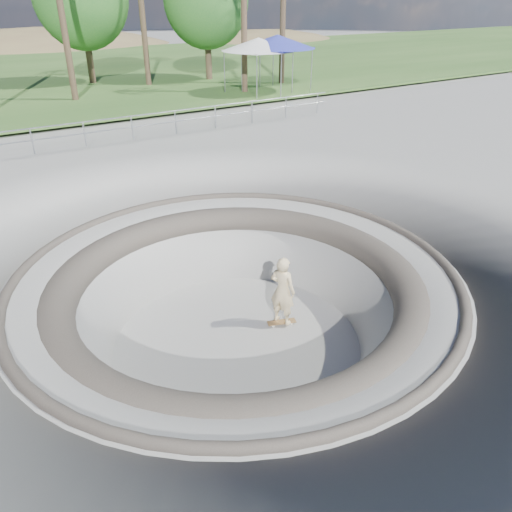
% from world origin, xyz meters
% --- Properties ---
extents(ground, '(180.00, 180.00, 0.00)m').
position_xyz_m(ground, '(0.00, 0.00, 0.00)').
color(ground, gray).
rests_on(ground, ground).
extents(skate_bowl, '(14.00, 14.00, 4.10)m').
position_xyz_m(skate_bowl, '(0.00, 0.00, -1.83)').
color(skate_bowl, gray).
rests_on(skate_bowl, ground).
extents(grass_strip, '(180.00, 36.00, 0.12)m').
position_xyz_m(grass_strip, '(0.00, 34.00, 0.22)').
color(grass_strip, '#2F5421').
rests_on(grass_strip, ground).
extents(distant_hills, '(103.20, 45.00, 28.60)m').
position_xyz_m(distant_hills, '(3.78, 57.17, -7.02)').
color(distant_hills, brown).
rests_on(distant_hills, ground).
extents(safety_railing, '(25.00, 0.06, 1.03)m').
position_xyz_m(safety_railing, '(0.00, 12.00, 0.69)').
color(safety_railing, '#94989D').
rests_on(safety_railing, ground).
extents(skateboard, '(0.77, 0.45, 0.08)m').
position_xyz_m(skateboard, '(1.32, -0.04, -1.84)').
color(skateboard, olive).
rests_on(skateboard, ground).
extents(skater, '(0.69, 0.81, 1.87)m').
position_xyz_m(skater, '(1.32, -0.04, -0.89)').
color(skater, beige).
rests_on(skater, skateboard).
extents(canopy_white, '(6.12, 6.12, 3.14)m').
position_xyz_m(canopy_white, '(12.37, 18.21, 3.03)').
color(canopy_white, '#94989D').
rests_on(canopy_white, ground).
extents(canopy_blue, '(6.19, 6.19, 3.27)m').
position_xyz_m(canopy_blue, '(13.59, 18.00, 3.14)').
color(canopy_blue, '#94989D').
rests_on(canopy_blue, ground).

